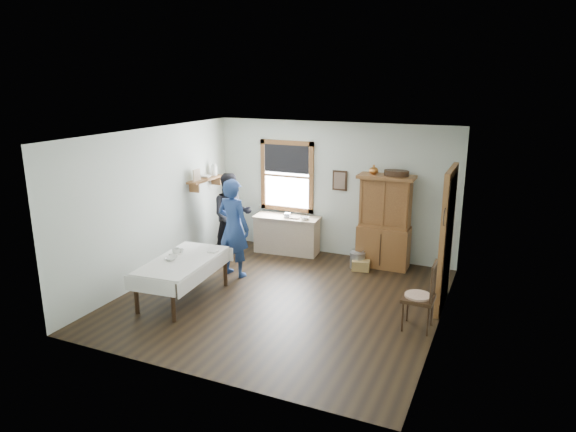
{
  "coord_description": "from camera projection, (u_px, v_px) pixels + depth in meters",
  "views": [
    {
      "loc": [
        3.27,
        -7.1,
        3.53
      ],
      "look_at": [
        -0.01,
        0.3,
        1.34
      ],
      "focal_mm": 32.0,
      "sensor_mm": 36.0,
      "label": 1
    }
  ],
  "objects": [
    {
      "name": "framed_picture",
      "position": [
        340.0,
        181.0,
        10.17
      ],
      "size": [
        0.3,
        0.04,
        0.4
      ],
      "primitive_type": "cube",
      "color": "#312011",
      "rests_on": "room"
    },
    {
      "name": "work_counter",
      "position": [
        287.0,
        234.0,
        10.61
      ],
      "size": [
        1.39,
        0.62,
        0.77
      ],
      "primitive_type": "cube",
      "rotation": [
        0.0,
        0.0,
        0.08
      ],
      "color": "tan",
      "rests_on": "room"
    },
    {
      "name": "woman_blue",
      "position": [
        234.0,
        231.0,
        9.27
      ],
      "size": [
        0.67,
        0.49,
        1.67
      ],
      "primitive_type": "imported",
      "rotation": [
        0.0,
        0.0,
        2.98
      ],
      "color": "navy",
      "rests_on": "room"
    },
    {
      "name": "doorway",
      "position": [
        448.0,
        235.0,
        7.95
      ],
      "size": [
        0.09,
        1.14,
        2.22
      ],
      "color": "#493B34",
      "rests_on": "room"
    },
    {
      "name": "counter_bowl",
      "position": [
        305.0,
        218.0,
        10.28
      ],
      "size": [
        0.23,
        0.23,
        0.06
      ],
      "primitive_type": "imported",
      "rotation": [
        0.0,
        0.0,
        0.38
      ],
      "color": "white",
      "rests_on": "work_counter"
    },
    {
      "name": "figure_dark",
      "position": [
        232.0,
        218.0,
        10.37
      ],
      "size": [
        0.97,
        0.94,
        1.57
      ],
      "primitive_type": "imported",
      "rotation": [
        0.0,
        0.0,
        0.65
      ],
      "color": "black",
      "rests_on": "room"
    },
    {
      "name": "wall_shelf",
      "position": [
        206.0,
        178.0,
        10.34
      ],
      "size": [
        0.24,
        1.0,
        0.44
      ],
      "color": "brown",
      "rests_on": "room"
    },
    {
      "name": "table_cup_b",
      "position": [
        181.0,
        251.0,
        8.54
      ],
      "size": [
        0.11,
        0.11,
        0.09
      ],
      "primitive_type": "imported",
      "rotation": [
        0.0,
        0.0,
        -0.29
      ],
      "color": "white",
      "rests_on": "dining_table"
    },
    {
      "name": "counter_book",
      "position": [
        291.0,
        217.0,
        10.45
      ],
      "size": [
        0.2,
        0.25,
        0.02
      ],
      "primitive_type": "imported",
      "rotation": [
        0.0,
        0.0,
        0.12
      ],
      "color": "brown",
      "rests_on": "work_counter"
    },
    {
      "name": "table_bowl",
      "position": [
        171.0,
        258.0,
        8.25
      ],
      "size": [
        0.23,
        0.23,
        0.05
      ],
      "primitive_type": "imported",
      "rotation": [
        0.0,
        0.0,
        0.13
      ],
      "color": "white",
      "rests_on": "dining_table"
    },
    {
      "name": "rug_beater",
      "position": [
        445.0,
        208.0,
        7.32
      ],
      "size": [
        0.01,
        0.27,
        0.27
      ],
      "primitive_type": "torus",
      "rotation": [
        0.0,
        1.57,
        0.0
      ],
      "color": "black",
      "rests_on": "room"
    },
    {
      "name": "spindle_chair",
      "position": [
        419.0,
        295.0,
        7.33
      ],
      "size": [
        0.48,
        0.48,
        1.04
      ],
      "primitive_type": "cube",
      "rotation": [
        0.0,
        0.0,
        0.0
      ],
      "color": "#312011",
      "rests_on": "room"
    },
    {
      "name": "shelf_bowl",
      "position": [
        207.0,
        176.0,
        10.35
      ],
      "size": [
        0.22,
        0.22,
        0.05
      ],
      "primitive_type": "imported",
      "color": "white",
      "rests_on": "wall_shelf"
    },
    {
      "name": "china_hutch",
      "position": [
        384.0,
        222.0,
        9.69
      ],
      "size": [
        1.05,
        0.5,
        1.78
      ],
      "primitive_type": "cube",
      "rotation": [
        0.0,
        0.0,
        0.01
      ],
      "color": "brown",
      "rests_on": "room"
    },
    {
      "name": "dining_table",
      "position": [
        183.0,
        279.0,
        8.38
      ],
      "size": [
        1.05,
        1.79,
        0.69
      ],
      "primitive_type": "cube",
      "rotation": [
        0.0,
        0.0,
        0.09
      ],
      "color": "white",
      "rests_on": "room"
    },
    {
      "name": "pail",
      "position": [
        358.0,
        260.0,
        9.81
      ],
      "size": [
        0.32,
        0.32,
        0.31
      ],
      "primitive_type": "cube",
      "rotation": [
        0.0,
        0.0,
        0.12
      ],
      "color": "#999DA1",
      "rests_on": "room"
    },
    {
      "name": "window",
      "position": [
        287.0,
        172.0,
        10.61
      ],
      "size": [
        1.18,
        0.07,
        1.48
      ],
      "color": "white",
      "rests_on": "room"
    },
    {
      "name": "table_cup_a",
      "position": [
        176.0,
        251.0,
        8.5
      ],
      "size": [
        0.18,
        0.18,
        0.11
      ],
      "primitive_type": "imported",
      "rotation": [
        0.0,
        0.0,
        0.4
      ],
      "color": "white",
      "rests_on": "dining_table"
    },
    {
      "name": "room",
      "position": [
        281.0,
        220.0,
        8.12
      ],
      "size": [
        5.01,
        5.01,
        2.7
      ],
      "color": "black",
      "rests_on": "ground"
    },
    {
      "name": "wicker_basket",
      "position": [
        361.0,
        265.0,
        9.69
      ],
      "size": [
        0.36,
        0.29,
        0.19
      ],
      "primitive_type": "cube",
      "rotation": [
        0.0,
        0.0,
        0.18
      ],
      "color": "olive",
      "rests_on": "room"
    }
  ]
}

